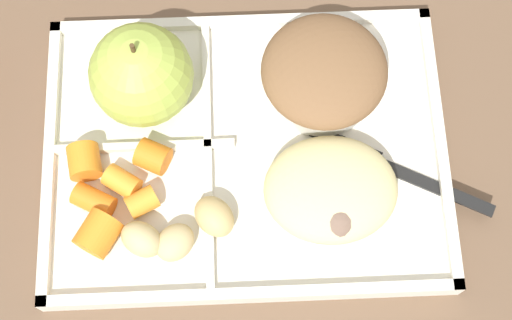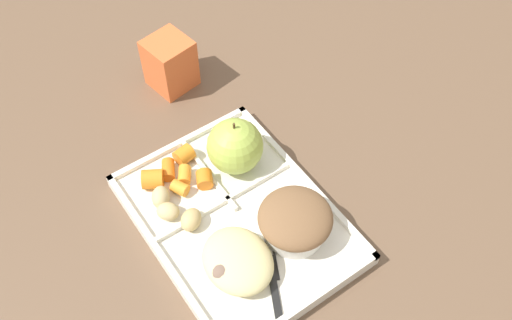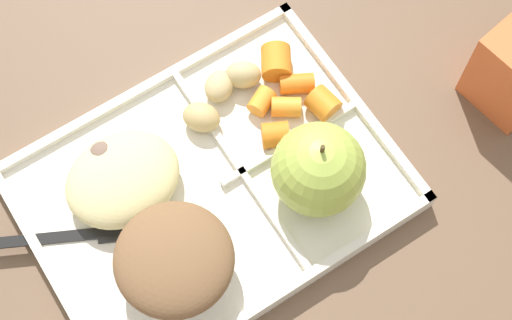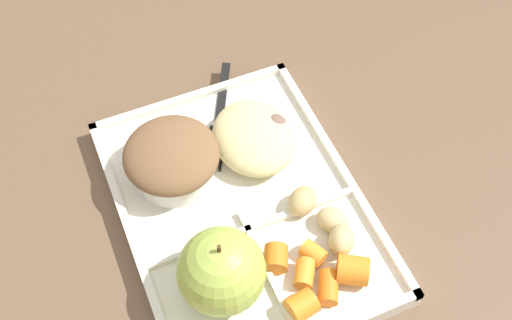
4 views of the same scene
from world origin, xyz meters
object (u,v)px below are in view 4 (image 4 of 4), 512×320
at_px(bran_muffin, 172,159).
at_px(plastic_fork, 219,119).
at_px(lunch_tray, 242,210).
at_px(green_apple, 222,271).

bearing_deg(bran_muffin, plastic_fork, -54.12).
distance_m(bran_muffin, plastic_fork, 0.09).
height_order(lunch_tray, plastic_fork, lunch_tray).
distance_m(lunch_tray, bran_muffin, 0.09).
distance_m(green_apple, bran_muffin, 0.14).
bearing_deg(bran_muffin, lunch_tray, -141.94).
distance_m(lunch_tray, green_apple, 0.10).
xyz_separation_m(lunch_tray, bran_muffin, (0.06, 0.05, 0.04)).
bearing_deg(green_apple, lunch_tray, -33.16).
height_order(bran_muffin, plastic_fork, bran_muffin).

